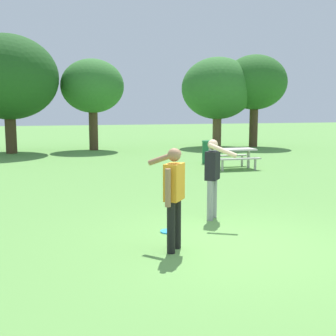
% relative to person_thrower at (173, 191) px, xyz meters
% --- Properties ---
extents(ground_plane, '(120.00, 120.00, 0.00)m').
position_rel_person_thrower_xyz_m(ground_plane, '(1.06, -0.00, -0.96)').
color(ground_plane, '#609947').
extents(person_thrower, '(0.49, 0.84, 1.64)m').
position_rel_person_thrower_xyz_m(person_thrower, '(0.00, 0.00, 0.00)').
color(person_thrower, black).
rests_on(person_thrower, ground).
extents(person_catcher, '(0.49, 0.84, 1.64)m').
position_rel_person_thrower_xyz_m(person_catcher, '(1.44, 1.57, 0.00)').
color(person_catcher, gray).
rests_on(person_catcher, ground).
extents(frisbee, '(0.29, 0.29, 0.03)m').
position_rel_person_thrower_xyz_m(frisbee, '(0.26, 0.98, -0.95)').
color(frisbee, '#2D9EDB').
rests_on(frisbee, ground).
extents(picnic_table_near, '(1.81, 1.55, 0.77)m').
position_rel_person_thrower_xyz_m(picnic_table_near, '(5.45, 8.19, -0.40)').
color(picnic_table_near, beige).
rests_on(picnic_table_near, ground).
extents(trash_can_beside_table, '(0.59, 0.59, 0.96)m').
position_rel_person_thrower_xyz_m(trash_can_beside_table, '(5.29, 10.03, -0.48)').
color(trash_can_beside_table, '#1E663D').
rests_on(trash_can_beside_table, ground).
extents(tree_broad_center, '(5.10, 5.10, 6.10)m').
position_rel_person_thrower_xyz_m(tree_broad_center, '(-2.70, 17.31, 2.95)').
color(tree_broad_center, '#4C3823').
rests_on(tree_broad_center, ground).
extents(tree_far_right, '(3.51, 3.51, 5.09)m').
position_rel_person_thrower_xyz_m(tree_far_right, '(1.69, 17.73, 2.59)').
color(tree_far_right, '#4C3823').
rests_on(tree_far_right, ground).
extents(tree_slender_mid, '(4.40, 4.40, 5.44)m').
position_rel_person_thrower_xyz_m(tree_slender_mid, '(9.23, 17.31, 2.59)').
color(tree_slender_mid, brown).
rests_on(tree_slender_mid, ground).
extents(tree_back_left, '(3.89, 3.89, 5.59)m').
position_rel_person_thrower_xyz_m(tree_back_left, '(11.40, 16.62, 2.94)').
color(tree_back_left, '#4C3823').
rests_on(tree_back_left, ground).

